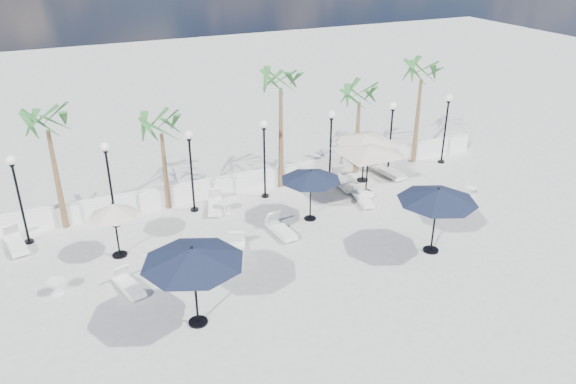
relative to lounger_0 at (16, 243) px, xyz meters
name	(u,v)px	position (x,y,z in m)	size (l,w,h in m)	color
ground	(329,263)	(10.98, -6.22, -0.24)	(100.00, 100.00, 0.00)	#A09F9A
balustrade	(257,180)	(10.98, 1.28, 0.22)	(26.00, 0.30, 1.01)	white
lamppost_0	(17,188)	(0.48, 0.28, 2.25)	(0.36, 0.36, 3.84)	black
lamppost_1	(109,173)	(3.98, 0.28, 2.25)	(0.36, 0.36, 3.84)	black
lamppost_2	(191,160)	(7.48, 0.28, 2.25)	(0.36, 0.36, 3.84)	black
lamppost_3	(264,148)	(10.98, 0.28, 2.25)	(0.36, 0.36, 3.84)	black
lamppost_4	(331,138)	(14.48, 0.28, 2.25)	(0.36, 0.36, 3.84)	black
lamppost_5	(391,128)	(17.98, 0.28, 2.25)	(0.36, 0.36, 3.84)	black
lamppost_6	(446,119)	(21.48, 0.28, 2.25)	(0.36, 0.36, 3.84)	black
palm_0	(47,127)	(1.98, 1.08, 4.29)	(2.60, 2.60, 5.50)	brown
palm_1	(161,130)	(6.48, 1.08, 3.51)	(2.60, 2.60, 4.70)	brown
palm_2	(281,86)	(12.18, 1.08, 4.87)	(2.60, 2.60, 6.10)	brown
palm_3	(359,100)	(16.48, 1.08, 3.71)	(2.60, 2.60, 4.90)	brown
palm_4	(422,77)	(20.18, 1.08, 4.48)	(2.60, 2.60, 5.70)	brown
lounger_0	(16,243)	(0.00, 0.00, 0.00)	(0.97, 2.02, 0.72)	silver
lounger_1	(129,285)	(3.63, -4.84, -0.02)	(0.97, 1.83, 0.66)	silver
lounger_2	(235,252)	(7.82, -4.35, 0.01)	(1.39, 2.07, 0.75)	silver
lounger_3	(281,229)	(10.21, -3.36, -0.01)	(0.79, 1.94, 0.71)	silver
lounger_4	(215,205)	(8.37, 0.00, -0.01)	(1.16, 1.99, 0.71)	silver
lounger_5	(358,191)	(15.16, -1.36, -0.03)	(1.09, 1.77, 0.63)	silver
lounger_6	(343,182)	(14.99, -0.25, 0.02)	(0.83, 2.15, 0.79)	silver
lounger_7	(363,198)	(14.94, -2.23, -0.02)	(0.89, 1.83, 0.66)	silver
lounger_8	(388,171)	(17.80, 0.00, 0.02)	(1.01, 2.21, 0.80)	silver
side_table_0	(57,286)	(1.28, -3.99, 0.09)	(0.57, 0.57, 0.56)	silver
side_table_1	(224,206)	(8.65, -0.56, 0.10)	(0.59, 0.59, 0.57)	silver
side_table_2	(470,191)	(19.93, -3.83, 0.06)	(0.52, 0.52, 0.51)	silver
parasol_navy_left	(193,256)	(5.35, -7.63, 2.33)	(3.30, 3.30, 2.91)	black
parasol_navy_mid	(311,176)	(11.93, -2.66, 1.85)	(2.66, 2.66, 2.39)	black
parasol_navy_right	(438,195)	(15.13, -7.10, 2.22)	(3.13, 3.13, 2.80)	black
parasol_cream_sq_a	(369,146)	(15.65, -1.31, 2.18)	(5.32, 5.32, 2.61)	black
parasol_cream_sq_b	(365,135)	(16.24, -0.02, 2.23)	(5.33, 5.33, 2.67)	black
parasol_cream_small	(113,210)	(3.71, -2.29, 1.76)	(1.91, 1.91, 2.34)	black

